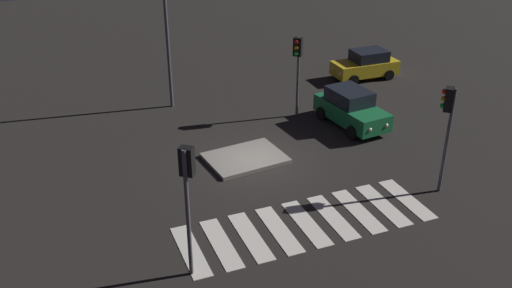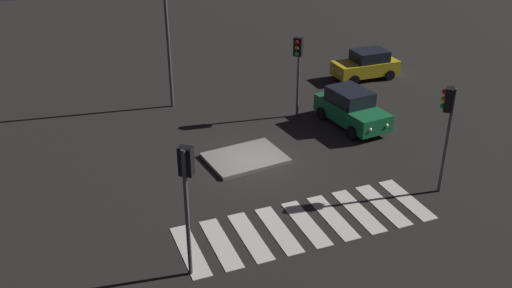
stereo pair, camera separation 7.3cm
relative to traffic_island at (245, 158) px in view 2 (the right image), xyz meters
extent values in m
plane|color=black|center=(0.33, -0.51, -0.09)|extent=(80.00, 80.00, 0.00)
cube|color=gray|center=(0.00, 0.00, 0.00)|extent=(3.77, 3.00, 0.18)
cube|color=#196B38|center=(6.50, 1.52, 0.66)|extent=(2.33, 4.52, 0.89)
cube|color=black|center=(6.47, 1.79, 1.46)|extent=(1.93, 2.40, 0.72)
cylinder|color=black|center=(7.55, 0.29, 0.26)|extent=(0.33, 0.72, 0.70)
cylinder|color=black|center=(5.74, 0.08, 0.26)|extent=(0.33, 0.72, 0.70)
cylinder|color=black|center=(7.25, 2.96, 0.26)|extent=(0.33, 0.72, 0.70)
cylinder|color=black|center=(5.44, 2.76, 0.26)|extent=(0.33, 0.72, 0.70)
sphere|color=#F2EABF|center=(7.24, -0.53, 0.66)|extent=(0.23, 0.23, 0.23)
sphere|color=#F2EABF|center=(6.23, -0.65, 0.66)|extent=(0.23, 0.23, 0.23)
cube|color=gold|center=(10.95, 7.46, 0.62)|extent=(4.11, 1.79, 0.84)
cube|color=black|center=(11.20, 7.45, 1.38)|extent=(2.11, 1.62, 0.68)
cylinder|color=black|center=(9.67, 6.60, 0.24)|extent=(0.66, 0.25, 0.66)
cylinder|color=black|center=(9.68, 8.33, 0.24)|extent=(0.66, 0.25, 0.66)
cylinder|color=black|center=(12.21, 6.58, 0.24)|extent=(0.66, 0.25, 0.66)
cylinder|color=black|center=(12.22, 8.31, 0.24)|extent=(0.66, 0.25, 0.66)
sphere|color=#F2EABF|center=(8.94, 6.99, 0.62)|extent=(0.22, 0.22, 0.22)
sphere|color=#F2EABF|center=(8.94, 7.96, 0.62)|extent=(0.22, 0.22, 0.22)
cylinder|color=#47474C|center=(6.58, -5.61, 2.21)|extent=(0.14, 0.14, 4.61)
cube|color=black|center=(6.44, -5.50, 4.04)|extent=(0.53, 0.54, 0.96)
sphere|color=red|center=(6.28, -5.37, 4.34)|extent=(0.22, 0.22, 0.22)
sphere|color=orange|center=(6.28, -5.37, 4.04)|extent=(0.22, 0.22, 0.22)
sphere|color=green|center=(6.28, -5.37, 3.74)|extent=(0.22, 0.22, 0.22)
cylinder|color=#47474C|center=(-4.58, -6.90, 2.26)|extent=(0.14, 0.14, 4.70)
cube|color=black|center=(-4.47, -6.75, 4.13)|extent=(0.54, 0.52, 0.96)
sphere|color=red|center=(-4.35, -6.60, 4.43)|extent=(0.22, 0.22, 0.22)
sphere|color=orange|center=(-4.35, -6.60, 4.13)|extent=(0.22, 0.22, 0.22)
sphere|color=green|center=(-4.35, -6.60, 3.83)|extent=(0.22, 0.22, 0.22)
cylinder|color=#47474C|center=(4.42, 3.72, 2.11)|extent=(0.14, 0.14, 4.40)
cube|color=black|center=(4.29, 3.59, 3.83)|extent=(0.54, 0.54, 0.96)
sphere|color=red|center=(4.15, 3.45, 4.13)|extent=(0.22, 0.22, 0.22)
sphere|color=orange|center=(4.15, 3.45, 3.83)|extent=(0.22, 0.22, 0.22)
sphere|color=green|center=(4.15, 3.45, 3.53)|extent=(0.22, 0.22, 0.22)
cylinder|color=#47474C|center=(-1.55, 7.52, 3.56)|extent=(0.18, 0.18, 7.30)
cube|color=silver|center=(-4.27, -5.70, -0.08)|extent=(0.70, 3.20, 0.02)
cube|color=silver|center=(-3.12, -5.70, -0.08)|extent=(0.70, 3.20, 0.02)
cube|color=silver|center=(-1.97, -5.70, -0.08)|extent=(0.70, 3.20, 0.02)
cube|color=silver|center=(-0.82, -5.70, -0.08)|extent=(0.70, 3.20, 0.02)
cube|color=silver|center=(0.33, -5.70, -0.08)|extent=(0.70, 3.20, 0.02)
cube|color=silver|center=(1.48, -5.70, -0.08)|extent=(0.70, 3.20, 0.02)
cube|color=silver|center=(2.63, -5.70, -0.08)|extent=(0.70, 3.20, 0.02)
cube|color=silver|center=(3.78, -5.70, -0.08)|extent=(0.70, 3.20, 0.02)
cube|color=silver|center=(4.93, -5.70, -0.08)|extent=(0.70, 3.20, 0.02)
camera|label=1|loc=(-8.22, -21.77, 12.44)|focal=39.92mm
camera|label=2|loc=(-8.16, -21.80, 12.44)|focal=39.92mm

